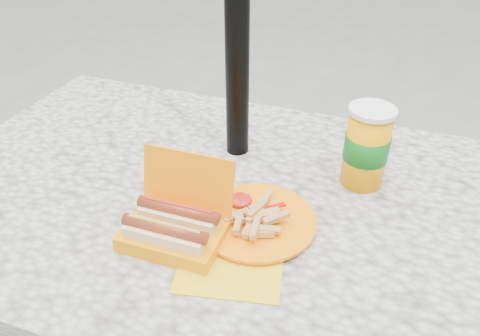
% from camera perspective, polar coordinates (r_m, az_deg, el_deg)
% --- Properties ---
extents(picnic_table, '(1.20, 0.80, 0.75)m').
position_cam_1_polar(picnic_table, '(1.02, -3.43, -7.49)').
color(picnic_table, beige).
rests_on(picnic_table, ground).
extents(hotdog_box, '(0.17, 0.14, 0.14)m').
position_cam_1_polar(hotdog_box, '(0.82, -8.05, -7.14)').
color(hotdog_box, '#FF7D00').
rests_on(hotdog_box, picnic_table).
extents(fries_plate, '(0.22, 0.31, 0.04)m').
position_cam_1_polar(fries_plate, '(0.85, 1.76, -6.68)').
color(fries_plate, yellow).
rests_on(fries_plate, picnic_table).
extents(soda_cup, '(0.09, 0.09, 0.17)m').
position_cam_1_polar(soda_cup, '(0.95, 15.16, 2.52)').
color(soda_cup, '#FF9C00').
rests_on(soda_cup, picnic_table).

